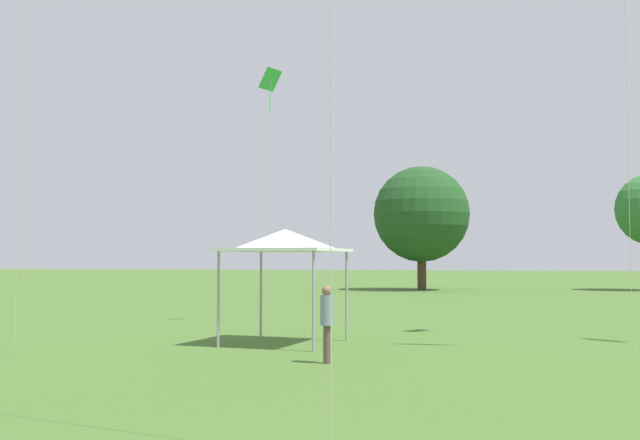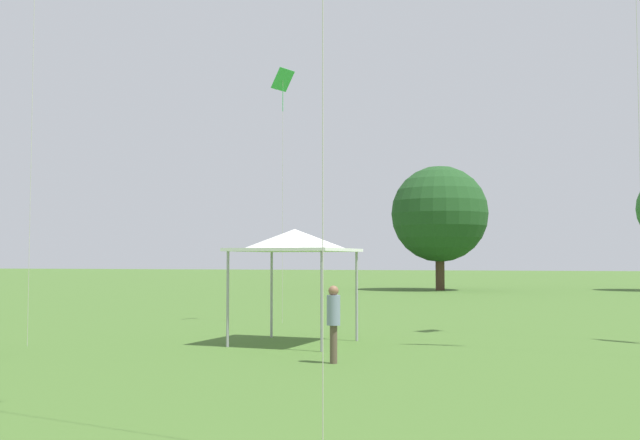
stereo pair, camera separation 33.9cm
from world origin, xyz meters
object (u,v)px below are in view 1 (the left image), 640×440
(person_standing_1, at_px, (327,316))
(kite_6, at_px, (270,89))
(distant_tree_0, at_px, (421,214))
(canopy_tent, at_px, (285,241))

(person_standing_1, relative_size, kite_6, 0.19)
(distant_tree_0, bearing_deg, kite_6, -93.20)
(person_standing_1, relative_size, canopy_tent, 0.53)
(person_standing_1, bearing_deg, kite_6, 162.74)
(canopy_tent, xyz_separation_m, distant_tree_0, (-0.75, 35.31, 2.79))
(kite_6, distance_m, distant_tree_0, 29.62)
(kite_6, bearing_deg, person_standing_1, 91.37)
(canopy_tent, height_order, kite_6, kite_6)
(canopy_tent, relative_size, kite_6, 0.35)
(kite_6, relative_size, distant_tree_0, 0.99)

